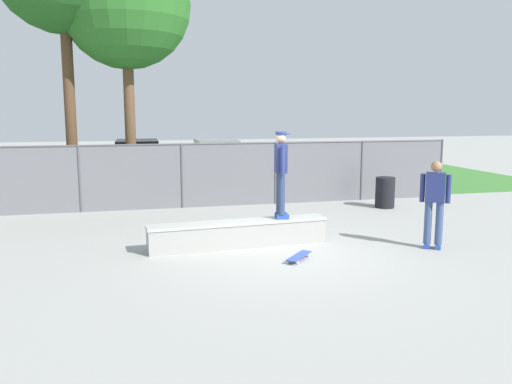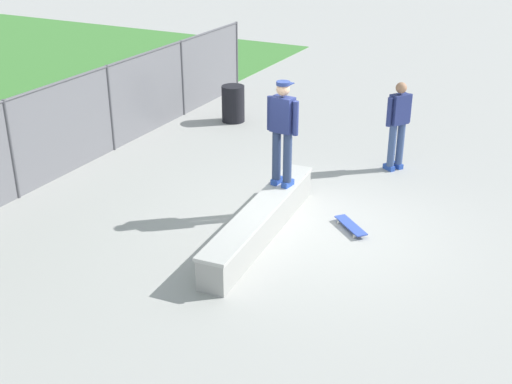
# 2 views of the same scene
# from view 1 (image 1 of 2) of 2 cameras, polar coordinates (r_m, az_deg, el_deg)

# --- Properties ---
(ground_plane) EXTENTS (80.00, 80.00, 0.00)m
(ground_plane) POSITION_cam_1_polar(r_m,az_deg,el_deg) (10.53, 2.83, -6.71)
(ground_plane) COLOR #9E9E99
(grass_strip) EXTENTS (26.12, 20.00, 0.02)m
(grass_strip) POSITION_cam_1_polar(r_m,az_deg,el_deg) (25.76, -7.24, 2.58)
(grass_strip) COLOR #3D7A33
(grass_strip) RESTS_ON ground
(concrete_ledge) EXTENTS (3.84, 0.76, 0.55)m
(concrete_ledge) POSITION_cam_1_polar(r_m,az_deg,el_deg) (10.97, -1.88, -4.55)
(concrete_ledge) COLOR #999993
(concrete_ledge) RESTS_ON ground
(skateboarder) EXTENTS (0.33, 0.60, 1.84)m
(skateboarder) POSITION_cam_1_polar(r_m,az_deg,el_deg) (11.03, 2.72, 2.40)
(skateboarder) COLOR #2647A5
(skateboarder) RESTS_ON concrete_ledge
(skateboard) EXTENTS (0.68, 0.73, 0.09)m
(skateboard) POSITION_cam_1_polar(r_m,az_deg,el_deg) (10.10, 4.71, -6.97)
(skateboard) COLOR #334CB2
(skateboard) RESTS_ON ground
(chainlink_fence) EXTENTS (14.19, 0.07, 1.88)m
(chainlink_fence) POSITION_cam_1_polar(r_m,az_deg,el_deg) (15.52, -2.89, 2.22)
(chainlink_fence) COLOR #4C4C51
(chainlink_fence) RESTS_ON ground
(tree_near_right) EXTENTS (3.81, 3.81, 7.83)m
(tree_near_right) POSITION_cam_1_polar(r_m,az_deg,el_deg) (16.70, -14.00, 19.24)
(tree_near_right) COLOR brown
(tree_near_right) RESTS_ON ground
(car_black) EXTENTS (2.10, 4.24, 1.66)m
(car_black) POSITION_cam_1_polar(r_m,az_deg,el_deg) (21.10, -12.76, 3.30)
(car_black) COLOR black
(car_black) RESTS_ON ground
(car_white) EXTENTS (2.10, 4.24, 1.66)m
(car_white) POSITION_cam_1_polar(r_m,az_deg,el_deg) (21.09, -4.29, 3.49)
(car_white) COLOR silver
(car_white) RESTS_ON ground
(bystander) EXTENTS (0.52, 0.42, 1.82)m
(bystander) POSITION_cam_1_polar(r_m,az_deg,el_deg) (11.27, 18.88, -0.89)
(bystander) COLOR #2647A5
(bystander) RESTS_ON ground
(trash_bin) EXTENTS (0.56, 0.56, 0.89)m
(trash_bin) POSITION_cam_1_polar(r_m,az_deg,el_deg) (15.75, 13.87, -0.05)
(trash_bin) COLOR black
(trash_bin) RESTS_ON ground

